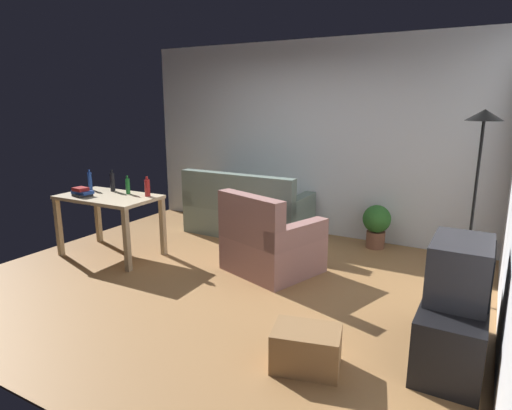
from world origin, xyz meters
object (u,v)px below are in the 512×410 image
potted_plant (376,223)px  book_stack (82,192)px  desk (109,204)px  bottle_green (128,186)px  couch (246,213)px  bottle_blue (90,181)px  tv_stand (453,327)px  torchiere_lamp (480,154)px  tv (461,270)px  armchair (269,244)px  storage_box (306,348)px  bottle_dark (112,182)px  bottle_red (147,188)px

potted_plant → book_stack: (-3.05, -2.07, 0.48)m
desk → bottle_green: 0.31m
couch → desk: size_ratio=1.42×
bottle_blue → potted_plant: bearing=28.2°
tv_stand → desk: (-3.94, 0.34, 0.41)m
desk → torchiere_lamp: bearing=9.5°
tv → torchiere_lamp: (-0.00, 1.11, 0.71)m
armchair → bottle_green: bottle_green is taller
storage_box → bottle_dark: bearing=159.1°
couch → tv: size_ratio=2.89×
couch → bottle_red: bottle_red is taller
desk → bottle_blue: bottle_blue is taller
tv → bottle_dark: 4.14m
bottle_dark → bottle_green: size_ratio=1.20×
potted_plant → armchair: 1.64m
tv_stand → bottle_green: bearing=82.0°
storage_box → bottle_green: 3.21m
tv_stand → book_stack: (-4.18, 0.16, 0.57)m
potted_plant → armchair: bearing=-120.8°
tv_stand → storage_box: (-0.90, -0.66, -0.09)m
torchiere_lamp → book_stack: 4.33m
armchair → storage_box: size_ratio=2.33×
armchair → bottle_dark: size_ratio=4.10×
bottle_blue → book_stack: bearing=-54.7°
bottle_blue → book_stack: (0.22, -0.31, -0.07)m
bottle_dark → bottle_green: (0.29, -0.03, -0.02)m
bottle_dark → bottle_red: 0.60m
bottle_blue → bottle_green: (0.61, 0.06, -0.02)m
desk → armchair: bearing=12.1°
desk → bottle_green: (0.14, 0.19, 0.21)m
tv → bottle_blue: bottle_blue is taller
couch → bottle_green: 1.73m
tv_stand → potted_plant: potted_plant is taller
tv_stand → bottle_green: 3.88m
tv_stand → desk: bearing=85.0°
torchiere_lamp → bottle_green: 3.88m
potted_plant → book_stack: bearing=-145.9°
couch → bottle_green: bearing=57.6°
book_stack → potted_plant: bearing=34.1°
torchiere_lamp → bottle_blue: (-4.40, -0.64, -0.54)m
bottle_blue → bottle_green: bottle_blue is taller
armchair → bottle_blue: size_ratio=4.23×
torchiere_lamp → bottle_blue: torchiere_lamp is taller
potted_plant → bottle_red: size_ratio=2.37×
torchiere_lamp → storage_box: bearing=-116.8°
tv_stand → tv: size_ratio=1.83×
tv_stand → book_stack: book_stack is taller
torchiere_lamp → bottle_blue: size_ratio=6.85×
bottle_red → book_stack: size_ratio=0.95×
bottle_dark → tv_stand: bearing=-7.8°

